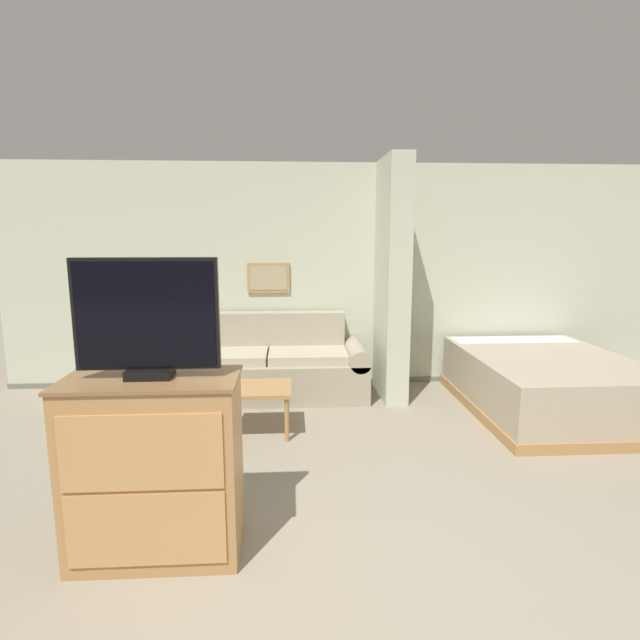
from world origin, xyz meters
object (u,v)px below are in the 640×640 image
at_px(tv_dresser, 156,467).
at_px(coffee_table, 258,393).
at_px(couch, 269,367).
at_px(table_lamp, 155,323).
at_px(bed, 545,382).
at_px(tv, 147,319).

bearing_deg(tv_dresser, coffee_table, 75.27).
relative_size(couch, coffee_table, 3.64).
bearing_deg(table_lamp, couch, 0.78).
bearing_deg(bed, table_lamp, 171.03).
bearing_deg(coffee_table, table_lamp, 138.02).
height_order(tv_dresser, bed, tv_dresser).
bearing_deg(tv_dresser, couch, 79.73).
relative_size(coffee_table, bed, 0.29).
bearing_deg(tv, couch, 79.73).
distance_m(coffee_table, bed, 2.93).
relative_size(couch, tv_dresser, 2.12).
relative_size(tv, bed, 0.37).
distance_m(table_lamp, tv, 2.91).
distance_m(couch, tv_dresser, 2.85).
relative_size(tv_dresser, bed, 0.50).
relative_size(couch, tv, 2.89).
relative_size(table_lamp, bed, 0.18).
distance_m(tv_dresser, tv, 0.84).
bearing_deg(couch, table_lamp, -179.22).
distance_m(coffee_table, table_lamp, 1.63).
bearing_deg(tv, tv_dresser, -90.00).
bearing_deg(bed, couch, 167.00).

